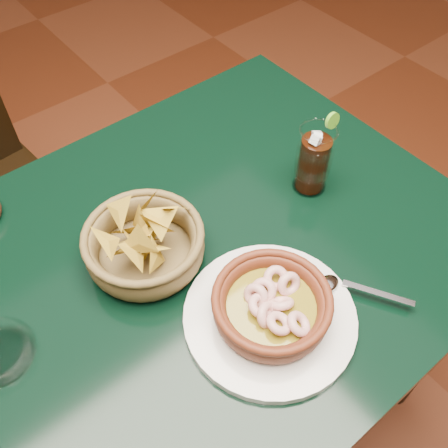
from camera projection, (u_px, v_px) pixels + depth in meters
ground at (182, 420)px, 1.44m from camera, size 7.00×7.00×0.00m
dining_table at (159, 307)px, 0.94m from camera, size 1.20×0.80×0.75m
shrimp_plate at (271, 309)px, 0.78m from camera, size 0.34×0.28×0.08m
chip_basket at (144, 244)px, 0.86m from camera, size 0.24×0.24×0.15m
cola_drink at (314, 160)px, 0.94m from camera, size 0.14×0.14×0.16m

